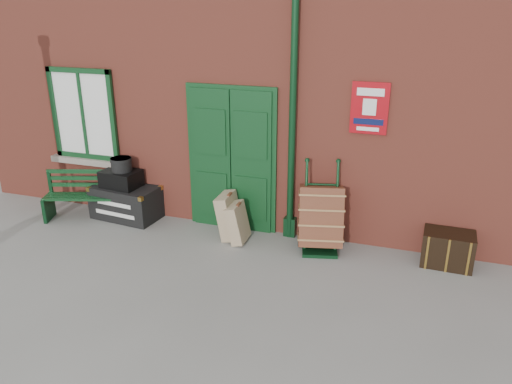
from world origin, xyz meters
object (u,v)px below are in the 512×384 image
at_px(porter_trolley, 321,217).
at_px(dark_trunk, 448,249).
at_px(houdini_trunk, 126,202).
at_px(bench, 87,194).

bearing_deg(porter_trolley, dark_trunk, -11.60).
relative_size(houdini_trunk, dark_trunk, 1.63).
height_order(bench, dark_trunk, bench).
xyz_separation_m(porter_trolley, dark_trunk, (1.76, 0.06, -0.25)).
xyz_separation_m(houdini_trunk, dark_trunk, (5.03, 0.00, -0.03)).
bearing_deg(porter_trolley, bench, 168.52).
xyz_separation_m(houdini_trunk, porter_trolley, (3.28, -0.06, 0.22)).
relative_size(porter_trolley, dark_trunk, 1.92).
relative_size(bench, porter_trolley, 1.10).
relative_size(houdini_trunk, porter_trolley, 0.85).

